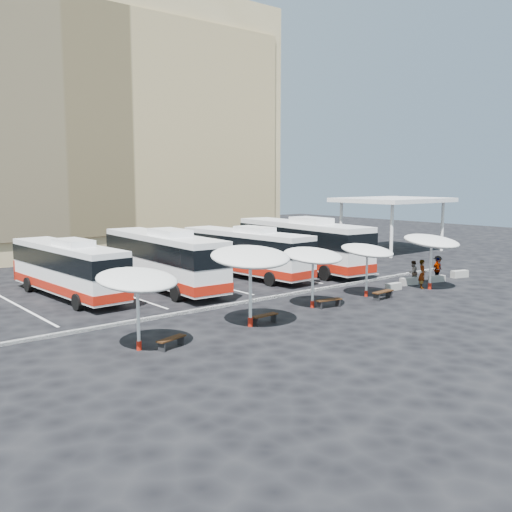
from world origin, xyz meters
TOP-DOWN VIEW (x-y plane):
  - ground at (0.00, 0.00)m, footprint 120.00×120.00m
  - sandstone_building at (0.00, 31.87)m, footprint 42.00×18.25m
  - service_canopy at (24.00, 10.00)m, footprint 10.00×8.00m
  - curb_divider at (0.00, 0.50)m, footprint 34.00×0.25m
  - bay_lines at (0.00, 8.00)m, footprint 24.15×12.00m
  - bus_0 at (-8.93, 8.54)m, footprint 3.00×11.25m
  - bus_1 at (-3.15, 7.33)m, footprint 3.35×12.42m
  - bus_2 at (3.68, 7.44)m, footprint 3.16×11.72m
  - bus_3 at (8.72, 6.86)m, footprint 3.91×13.29m
  - sunshade_0 at (-10.80, -3.73)m, footprint 3.66×3.70m
  - sunshade_1 at (-4.88, -3.69)m, footprint 4.81×4.84m
  - sunshade_2 at (0.28, -2.72)m, footprint 3.54×3.57m
  - sunshade_3 at (4.89, -2.66)m, footprint 3.51×3.55m
  - sunshade_4 at (9.85, -3.74)m, footprint 3.49×3.54m
  - wood_bench_0 at (-9.63, -4.35)m, footprint 1.50×0.78m
  - wood_bench_1 at (-4.02, -3.74)m, footprint 1.48×0.42m
  - wood_bench_2 at (0.97, -3.30)m, footprint 1.59×0.68m
  - wood_bench_3 at (5.00, -3.81)m, footprint 1.63×0.53m
  - conc_bench_0 at (7.81, -2.46)m, footprint 1.20×0.48m
  - conc_bench_1 at (10.08, -2.00)m, footprint 1.36×0.70m
  - conc_bench_2 at (12.50, -2.54)m, footprint 1.23×0.75m
  - conc_bench_3 at (15.31, -2.57)m, footprint 1.40×0.76m
  - passenger_0 at (9.70, -3.27)m, footprint 0.80×0.80m
  - passenger_1 at (10.58, -1.93)m, footprint 0.82×0.67m
  - passenger_2 at (12.63, -2.45)m, footprint 0.96×0.41m
  - passenger_3 at (13.45, -1.93)m, footprint 1.23×1.12m

SIDE VIEW (x-z plane):
  - ground at x=0.00m, z-range 0.00..0.00m
  - bay_lines at x=0.00m, z-range 0.00..0.01m
  - curb_divider at x=0.00m, z-range 0.00..0.15m
  - conc_bench_2 at x=12.50m, z-range 0.00..0.44m
  - conc_bench_0 at x=7.81m, z-range 0.00..0.44m
  - conc_bench_1 at x=10.08m, z-range 0.00..0.49m
  - conc_bench_3 at x=15.31m, z-range 0.00..0.50m
  - wood_bench_0 at x=-9.63m, z-range 0.12..0.56m
  - wood_bench_1 at x=-4.02m, z-range 0.12..0.57m
  - wood_bench_2 at x=0.97m, z-range 0.13..0.60m
  - wood_bench_3 at x=5.00m, z-range 0.13..0.62m
  - passenger_1 at x=10.58m, z-range 0.00..1.57m
  - passenger_2 at x=12.63m, z-range 0.00..1.64m
  - passenger_3 at x=13.45m, z-range 0.00..1.66m
  - passenger_0 at x=9.70m, z-range 0.00..1.87m
  - bus_0 at x=-8.93m, z-range 0.04..3.58m
  - bus_2 at x=3.68m, z-range 0.04..3.72m
  - bus_1 at x=-3.15m, z-range 0.04..3.94m
  - bus_3 at x=8.72m, z-range 0.04..4.20m
  - sunshade_3 at x=4.89m, z-range 1.14..4.40m
  - sunshade_2 at x=0.28m, z-range 1.18..4.55m
  - sunshade_0 at x=-10.80m, z-range 1.21..4.66m
  - sunshade_4 at x=9.85m, z-range 1.26..4.88m
  - sunshade_1 at x=-4.88m, z-range 1.38..5.31m
  - service_canopy at x=24.00m, z-range 2.27..7.47m
  - sandstone_building at x=0.00m, z-range -2.17..27.43m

